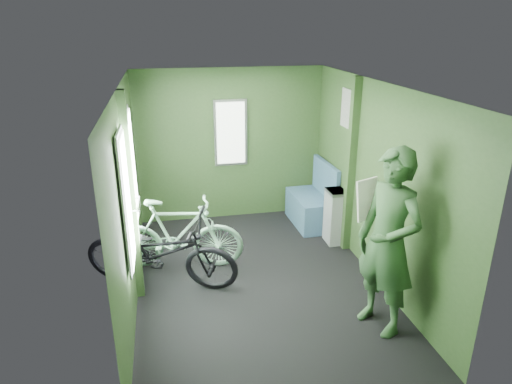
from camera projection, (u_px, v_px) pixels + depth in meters
room at (254, 165)px, 4.99m from camera, size 4.00×4.02×2.31m
bicycle_black at (163, 287)px, 5.33m from camera, size 1.97×1.41×1.06m
bicycle_mint at (179, 269)px, 5.72m from camera, size 1.69×0.87×1.03m
passenger at (388, 243)px, 4.34m from camera, size 0.68×0.80×1.87m
waste_box at (335, 216)px, 6.30m from camera, size 0.23×0.32×0.77m
bench_seat at (312, 206)px, 6.91m from camera, size 0.54×0.93×0.96m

